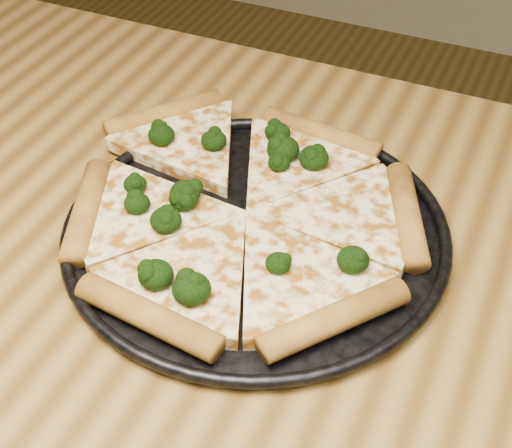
% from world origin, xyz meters
% --- Properties ---
extents(dining_table, '(1.20, 0.90, 0.75)m').
position_xyz_m(dining_table, '(0.00, 0.00, 0.66)').
color(dining_table, olive).
rests_on(dining_table, ground).
extents(pizza_pan, '(0.35, 0.35, 0.02)m').
position_xyz_m(pizza_pan, '(-0.01, 0.13, 0.76)').
color(pizza_pan, black).
rests_on(pizza_pan, dining_table).
extents(pizza, '(0.37, 0.34, 0.03)m').
position_xyz_m(pizza, '(-0.03, 0.14, 0.77)').
color(pizza, '#FFEF9C').
rests_on(pizza, pizza_pan).
extents(broccoli_florets, '(0.26, 0.26, 0.02)m').
position_xyz_m(broccoli_florets, '(-0.05, 0.14, 0.78)').
color(broccoli_florets, black).
rests_on(broccoli_florets, pizza).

